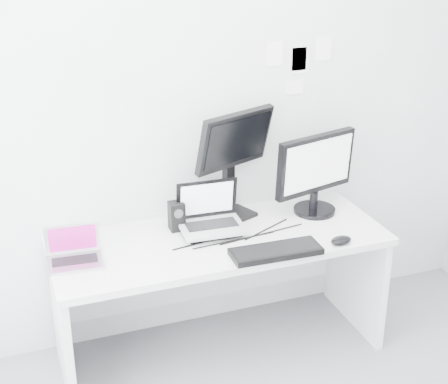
# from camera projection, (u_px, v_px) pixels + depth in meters

# --- Properties ---
(back_wall) EXTENTS (3.60, 0.00, 3.60)m
(back_wall) POSITION_uv_depth(u_px,v_px,m) (197.00, 109.00, 3.65)
(back_wall) COLOR silver
(back_wall) RESTS_ON ground
(desk) EXTENTS (1.80, 0.70, 0.73)m
(desk) POSITION_uv_depth(u_px,v_px,m) (219.00, 295.00, 3.73)
(desk) COLOR silver
(desk) RESTS_ON ground
(macbook) EXTENTS (0.29, 0.23, 0.20)m
(macbook) POSITION_uv_depth(u_px,v_px,m) (73.00, 246.00, 3.28)
(macbook) COLOR #A9A9AE
(macbook) RESTS_ON desk
(speaker) EXTENTS (0.09, 0.09, 0.16)m
(speaker) POSITION_uv_depth(u_px,v_px,m) (177.00, 216.00, 3.65)
(speaker) COLOR black
(speaker) RESTS_ON desk
(dell_laptop) EXTENTS (0.35, 0.28, 0.28)m
(dell_laptop) POSITION_uv_depth(u_px,v_px,m) (212.00, 210.00, 3.57)
(dell_laptop) COLOR #A7A9AD
(dell_laptop) RESTS_ON desk
(rear_monitor) EXTENTS (0.51, 0.34, 0.65)m
(rear_monitor) POSITION_uv_depth(u_px,v_px,m) (232.00, 164.00, 3.69)
(rear_monitor) COLOR black
(rear_monitor) RESTS_ON desk
(samsung_monitor) EXTENTS (0.57, 0.37, 0.48)m
(samsung_monitor) POSITION_uv_depth(u_px,v_px,m) (317.00, 173.00, 3.79)
(samsung_monitor) COLOR black
(samsung_monitor) RESTS_ON desk
(keyboard) EXTENTS (0.47, 0.18, 0.03)m
(keyboard) POSITION_uv_depth(u_px,v_px,m) (276.00, 251.00, 3.41)
(keyboard) COLOR black
(keyboard) RESTS_ON desk
(mouse) EXTENTS (0.13, 0.10, 0.04)m
(mouse) POSITION_uv_depth(u_px,v_px,m) (341.00, 240.00, 3.51)
(mouse) COLOR black
(mouse) RESTS_ON desk
(wall_note_0) EXTENTS (0.10, 0.00, 0.14)m
(wall_note_0) POSITION_uv_depth(u_px,v_px,m) (275.00, 54.00, 3.68)
(wall_note_0) COLOR white
(wall_note_0) RESTS_ON back_wall
(wall_note_1) EXTENTS (0.09, 0.00, 0.13)m
(wall_note_1) POSITION_uv_depth(u_px,v_px,m) (299.00, 59.00, 3.74)
(wall_note_1) COLOR white
(wall_note_1) RESTS_ON back_wall
(wall_note_2) EXTENTS (0.10, 0.00, 0.14)m
(wall_note_2) POSITION_uv_depth(u_px,v_px,m) (323.00, 48.00, 3.77)
(wall_note_2) COLOR white
(wall_note_2) RESTS_ON back_wall
(wall_note_3) EXTENTS (0.11, 0.00, 0.08)m
(wall_note_3) POSITION_uv_depth(u_px,v_px,m) (295.00, 87.00, 3.80)
(wall_note_3) COLOR white
(wall_note_3) RESTS_ON back_wall
(wall_note_4) EXTENTS (0.11, 0.00, 0.15)m
(wall_note_4) POSITION_uv_depth(u_px,v_px,m) (300.00, 60.00, 3.75)
(wall_note_4) COLOR white
(wall_note_4) RESTS_ON back_wall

